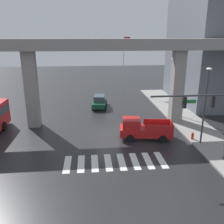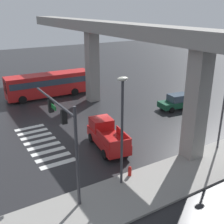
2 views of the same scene
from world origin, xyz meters
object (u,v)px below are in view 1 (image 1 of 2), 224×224
at_px(pickup_truck, 143,129).
at_px(fire_hydrant, 192,136).
at_px(street_lamp_mid_block, 171,80).
at_px(flagpole, 124,60).
at_px(sedan_dark_green, 99,101).
at_px(traffic_signal_mast, 210,111).
at_px(street_lamp_near_corner, 206,98).

bearing_deg(pickup_truck, fire_hydrant, -11.02).
bearing_deg(street_lamp_mid_block, flagpole, 106.55).
xyz_separation_m(sedan_dark_green, flagpole, (4.89, 9.63, 4.83)).
bearing_deg(sedan_dark_green, traffic_signal_mast, -65.07).
bearing_deg(pickup_truck, street_lamp_mid_block, 55.27).
bearing_deg(fire_hydrant, pickup_truck, 168.98).
distance_m(traffic_signal_mast, street_lamp_near_corner, 3.47).
distance_m(sedan_dark_green, traffic_signal_mast, 18.70).
bearing_deg(flagpole, pickup_truck, -93.03).
height_order(pickup_truck, street_lamp_mid_block, street_lamp_mid_block).
bearing_deg(pickup_truck, street_lamp_near_corner, -19.90).
xyz_separation_m(pickup_truck, street_lamp_mid_block, (5.19, 7.48, 3.57)).
relative_size(traffic_signal_mast, street_lamp_near_corner, 0.90).
bearing_deg(street_lamp_mid_block, traffic_signal_mast, -95.51).
bearing_deg(flagpole, fire_hydrant, -80.58).
relative_size(traffic_signal_mast, fire_hydrant, 7.64).
bearing_deg(sedan_dark_green, street_lamp_near_corner, -56.26).
relative_size(traffic_signal_mast, flagpole, 0.66).
distance_m(pickup_truck, traffic_signal_mast, 7.32).
height_order(sedan_dark_green, flagpole, flagpole).
relative_size(traffic_signal_mast, street_lamp_mid_block, 0.90).
relative_size(sedan_dark_green, street_lamp_mid_block, 0.62).
xyz_separation_m(pickup_truck, fire_hydrant, (4.79, -0.93, -0.56)).
relative_size(street_lamp_near_corner, flagpole, 0.74).
bearing_deg(traffic_signal_mast, pickup_truck, 127.78).
bearing_deg(sedan_dark_green, pickup_truck, -71.90).
bearing_deg(street_lamp_near_corner, street_lamp_mid_block, 90.00).
xyz_separation_m(fire_hydrant, flagpole, (-3.66, 22.09, 5.25)).
bearing_deg(fire_hydrant, sedan_dark_green, 124.47).
distance_m(street_lamp_near_corner, street_lamp_mid_block, 9.36).
bearing_deg(traffic_signal_mast, street_lamp_near_corner, 69.45).
distance_m(traffic_signal_mast, fire_hydrant, 5.82).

